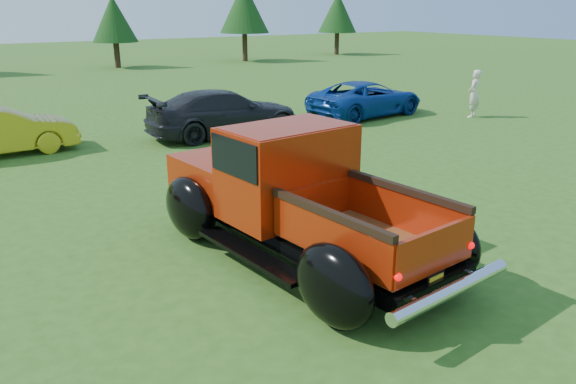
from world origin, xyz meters
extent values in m
plane|color=#2D5217|center=(0.00, 0.00, 0.00)|extent=(120.00, 120.00, 0.00)
cylinder|color=#332114|center=(6.00, 30.00, 0.79)|extent=(0.36, 0.36, 1.58)
cone|color=black|center=(6.00, 30.00, 2.99)|extent=(2.82, 2.82, 2.82)
cylinder|color=#332114|center=(15.00, 29.50, 0.97)|extent=(0.36, 0.36, 1.94)
cone|color=black|center=(15.00, 29.50, 3.67)|extent=(3.46, 3.46, 3.46)
cylinder|color=#332114|center=(24.00, 30.50, 0.86)|extent=(0.36, 0.36, 1.73)
cone|color=black|center=(24.00, 30.50, 3.26)|extent=(3.07, 3.07, 3.07)
cylinder|color=black|center=(-0.90, -1.87, 0.44)|extent=(0.35, 0.90, 0.88)
cylinder|color=black|center=(0.95, -1.68, 0.44)|extent=(0.35, 0.90, 0.88)
cylinder|color=black|center=(-1.26, 1.62, 0.44)|extent=(0.35, 0.90, 0.88)
cylinder|color=black|center=(0.59, 1.81, 0.44)|extent=(0.35, 0.90, 0.88)
cube|color=black|center=(-0.16, 0.02, 0.49)|extent=(2.05, 5.29, 0.22)
cube|color=#971F08|center=(-0.35, 1.83, 0.94)|extent=(2.02, 1.83, 0.68)
cube|color=silver|center=(-0.43, 2.67, 0.93)|extent=(1.75, 0.24, 0.55)
cube|color=#971F08|center=(-0.20, 0.41, 1.32)|extent=(2.07, 1.45, 1.43)
cube|color=black|center=(-0.20, 0.41, 1.70)|extent=(2.10, 1.35, 0.55)
cube|color=#971F08|center=(-0.20, 0.41, 2.00)|extent=(1.97, 1.34, 0.09)
cube|color=brown|center=(-0.02, -1.34, 0.68)|extent=(1.70, 2.33, 0.05)
cube|color=#971F08|center=(-0.76, -1.42, 0.97)|extent=(0.28, 2.19, 0.57)
cube|color=#971F08|center=(0.72, -1.26, 0.97)|extent=(0.28, 2.19, 0.57)
cube|color=#971F08|center=(-0.13, -0.25, 0.97)|extent=(1.48, 0.21, 0.57)
cube|color=#971F08|center=(0.09, -2.43, 0.97)|extent=(1.48, 0.22, 0.57)
cube|color=black|center=(-0.76, -1.42, 1.31)|extent=(0.32, 2.19, 0.10)
cube|color=black|center=(0.72, -1.26, 1.31)|extent=(0.32, 2.19, 0.10)
ellipsoid|color=black|center=(-1.01, -1.88, 0.57)|extent=(0.62, 1.21, 0.97)
ellipsoid|color=black|center=(1.06, -1.67, 0.57)|extent=(0.62, 1.21, 0.97)
ellipsoid|color=black|center=(-1.37, 1.61, 0.57)|extent=(0.62, 1.21, 0.97)
ellipsoid|color=black|center=(0.70, 1.82, 0.57)|extent=(0.62, 1.21, 0.97)
cube|color=black|center=(-1.19, -0.14, 0.36)|extent=(0.58, 2.33, 0.07)
cube|color=black|center=(0.88, 0.08, 0.36)|extent=(0.58, 2.33, 0.07)
cylinder|color=silver|center=(0.12, -2.70, 0.55)|extent=(2.15, 0.39, 0.18)
cube|color=black|center=(0.09, -2.48, 0.60)|extent=(0.33, 0.05, 0.16)
cube|color=gold|center=(0.10, -2.49, 0.60)|extent=(0.26, 0.04, 0.11)
sphere|color=#CC0505|center=(-0.61, -2.54, 0.86)|extent=(0.10, 0.10, 0.10)
sphere|color=#CC0505|center=(0.79, -2.39, 0.86)|extent=(0.10, 0.10, 0.10)
imported|color=black|center=(2.80, 8.57, 0.69)|extent=(4.80, 2.08, 1.38)
imported|color=navy|center=(8.50, 8.67, 0.62)|extent=(4.65, 2.51, 1.24)
imported|color=beige|center=(11.50, 6.41, 0.83)|extent=(0.72, 0.63, 1.66)
camera|label=1|loc=(-4.76, -6.66, 3.77)|focal=35.00mm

